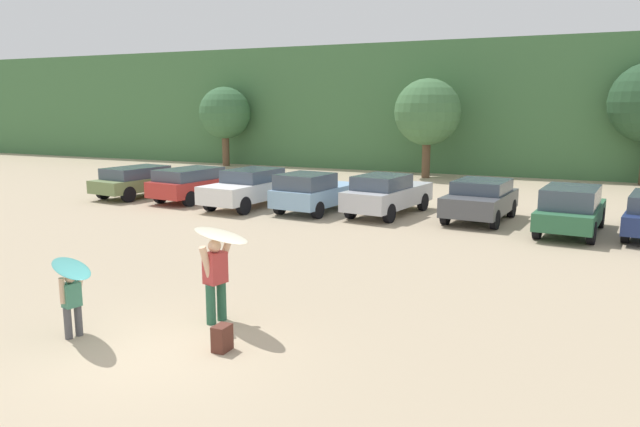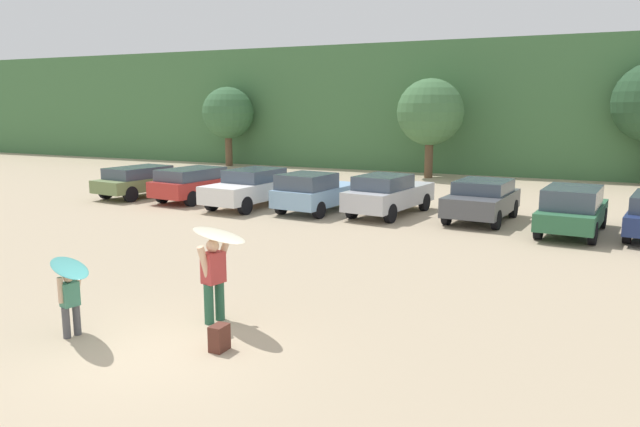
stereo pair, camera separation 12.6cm
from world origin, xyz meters
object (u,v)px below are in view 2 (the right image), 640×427
(parked_car_dark_gray, at_px, (482,199))
(parked_car_olive_green, at_px, (143,180))
(parked_car_sky_blue, at_px, (315,192))
(surfboard_teal, at_px, (69,267))
(backpack_dropped, at_px, (219,338))
(parked_car_red, at_px, (199,183))
(parked_car_white, at_px, (253,187))
(person_child, at_px, (70,300))
(person_adult, at_px, (214,276))
(parked_car_silver, at_px, (388,194))
(surfboard_cream, at_px, (218,235))
(parked_car_forest_green, at_px, (572,209))

(parked_car_dark_gray, bearing_deg, parked_car_olive_green, 96.55)
(parked_car_sky_blue, distance_m, parked_car_dark_gray, 6.28)
(surfboard_teal, relative_size, backpack_dropped, 4.04)
(parked_car_olive_green, xyz_separation_m, parked_car_red, (3.02, 0.13, 0.03))
(parked_car_white, bearing_deg, parked_car_olive_green, 91.71)
(person_child, bearing_deg, parked_car_dark_gray, -94.98)
(parked_car_white, distance_m, person_adult, 13.40)
(parked_car_sky_blue, relative_size, backpack_dropped, 9.18)
(parked_car_olive_green, distance_m, person_adult, 17.38)
(parked_car_sky_blue, xyz_separation_m, parked_car_dark_gray, (6.21, 0.94, -0.01))
(parked_car_olive_green, bearing_deg, parked_car_white, -85.74)
(parked_car_silver, xyz_separation_m, person_child, (-1.14, -14.14, -0.14))
(parked_car_white, relative_size, surfboard_cream, 2.55)
(parked_car_olive_green, bearing_deg, surfboard_cream, -126.44)
(parked_car_forest_green, distance_m, person_child, 15.39)
(parked_car_dark_gray, relative_size, parked_car_forest_green, 0.91)
(surfboard_teal, bearing_deg, parked_car_olive_green, -23.16)
(parked_car_white, height_order, person_child, parked_car_white)
(parked_car_silver, bearing_deg, parked_car_red, 98.47)
(surfboard_cream, bearing_deg, person_adult, 16.85)
(parked_car_red, distance_m, parked_car_forest_green, 15.17)
(parked_car_forest_green, bearing_deg, parked_car_sky_blue, 93.72)
(person_adult, height_order, surfboard_cream, surfboard_cream)
(parked_car_silver, height_order, person_child, parked_car_silver)
(parked_car_dark_gray, height_order, person_adult, person_adult)
(parked_car_silver, bearing_deg, surfboard_cream, -168.30)
(parked_car_white, relative_size, backpack_dropped, 10.69)
(parked_car_forest_green, height_order, backpack_dropped, parked_car_forest_green)
(backpack_dropped, bearing_deg, parked_car_olive_green, 135.09)
(parked_car_red, xyz_separation_m, parked_car_forest_green, (15.15, -0.64, 0.03))
(parked_car_silver, height_order, parked_car_forest_green, parked_car_silver)
(person_child, distance_m, surfboard_cream, 2.85)
(parked_car_red, height_order, person_adult, person_adult)
(person_child, xyz_separation_m, surfboard_cream, (2.04, 1.70, 1.06))
(parked_car_silver, bearing_deg, surfboard_teal, -176.73)
(parked_car_silver, height_order, surfboard_teal, parked_car_silver)
(parked_car_forest_green, height_order, person_adult, person_adult)
(parked_car_olive_green, xyz_separation_m, surfboard_cream, (12.58, -12.18, 0.97))
(surfboard_cream, distance_m, surfboard_teal, 2.65)
(parked_car_red, relative_size, parked_car_forest_green, 1.08)
(person_child, bearing_deg, person_adult, -125.01)
(parked_car_forest_green, distance_m, surfboard_teal, 15.39)
(parked_car_olive_green, relative_size, parked_car_silver, 1.01)
(parked_car_white, distance_m, backpack_dropped, 14.83)
(parked_car_red, height_order, backpack_dropped, parked_car_red)
(backpack_dropped, bearing_deg, parked_car_dark_gray, 82.61)
(person_adult, bearing_deg, parked_car_white, -49.03)
(parked_car_white, relative_size, parked_car_forest_green, 1.08)
(parked_car_olive_green, height_order, parked_car_silver, parked_car_silver)
(person_child, relative_size, surfboard_cream, 0.63)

